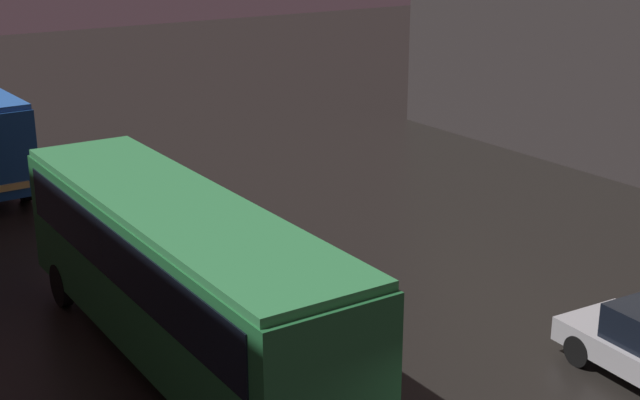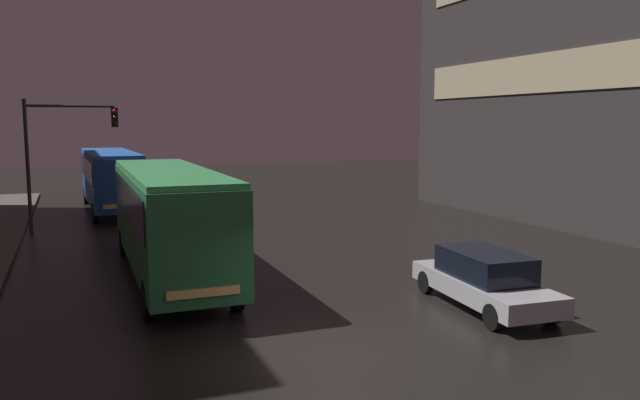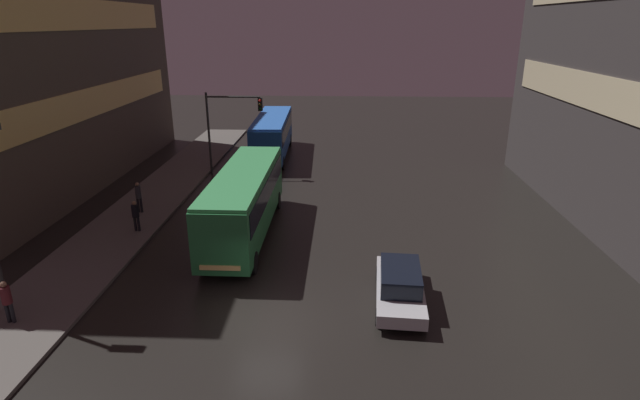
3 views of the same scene
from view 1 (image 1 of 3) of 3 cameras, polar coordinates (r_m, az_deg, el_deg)
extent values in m
cube|color=#236B38|center=(17.67, -9.06, -4.78)|extent=(2.50, 10.94, 2.73)
cube|color=black|center=(17.44, -9.16, -2.91)|extent=(2.56, 10.07, 1.10)
cube|color=#399252|center=(17.16, -9.29, -0.32)|extent=(2.45, 10.72, 0.16)
cylinder|color=black|center=(22.07, -10.67, -4.08)|extent=(0.26, 1.00, 1.00)
cylinder|color=black|center=(21.40, -16.20, -5.25)|extent=(0.26, 1.00, 1.00)
cube|color=#F4CC72|center=(27.62, -19.79, 0.68)|extent=(1.70, 0.15, 0.20)
cylinder|color=black|center=(29.34, -18.41, 0.90)|extent=(0.28, 1.01, 1.00)
cylinder|color=black|center=(19.91, 19.56, -7.98)|extent=(0.24, 0.65, 0.64)
cylinder|color=black|center=(18.78, 16.22, -9.25)|extent=(0.24, 0.65, 0.64)
camera|label=2|loc=(7.19, 94.42, -35.70)|focal=35.00mm
camera|label=3|loc=(14.58, 95.40, 5.50)|focal=28.00mm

